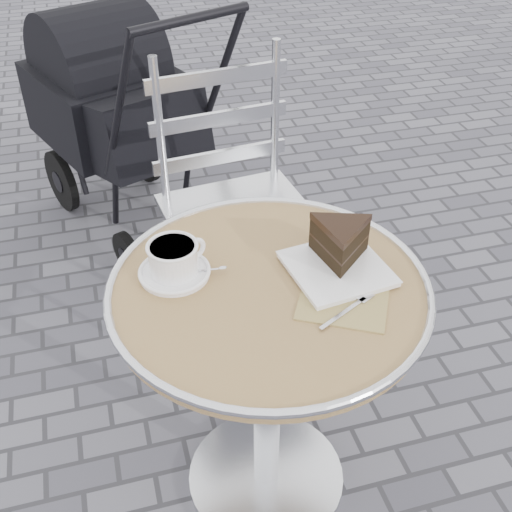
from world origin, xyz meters
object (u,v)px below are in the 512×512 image
object	(u,v)px
baby_stroller	(119,120)
cake_plate_set	(340,248)
cafe_table	(268,339)
cappuccino_set	(174,262)
bistro_chair	(229,175)

from	to	relation	value
baby_stroller	cake_plate_set	bearing A→B (deg)	-97.47
cafe_table	cappuccino_set	xyz separation A→B (m)	(-0.19, 0.09, 0.20)
baby_stroller	cafe_table	bearing A→B (deg)	-104.08
cafe_table	baby_stroller	distance (m)	1.51
cake_plate_set	bistro_chair	distance (m)	0.69
cafe_table	cappuccino_set	bearing A→B (deg)	153.48
cafe_table	baby_stroller	xyz separation A→B (m)	(-0.20, 1.49, -0.10)
cafe_table	baby_stroller	size ratio (longest dim) A/B	0.67
cafe_table	cake_plate_set	xyz separation A→B (m)	(0.17, 0.03, 0.22)
cappuccino_set	cake_plate_set	world-z (taller)	cake_plate_set
cappuccino_set	bistro_chair	xyz separation A→B (m)	(0.27, 0.59, -0.15)
bistro_chair	cappuccino_set	bearing A→B (deg)	-120.20
cappuccino_set	baby_stroller	distance (m)	1.43
cafe_table	cappuccino_set	world-z (taller)	cappuccino_set
baby_stroller	cappuccino_set	bearing A→B (deg)	-111.31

